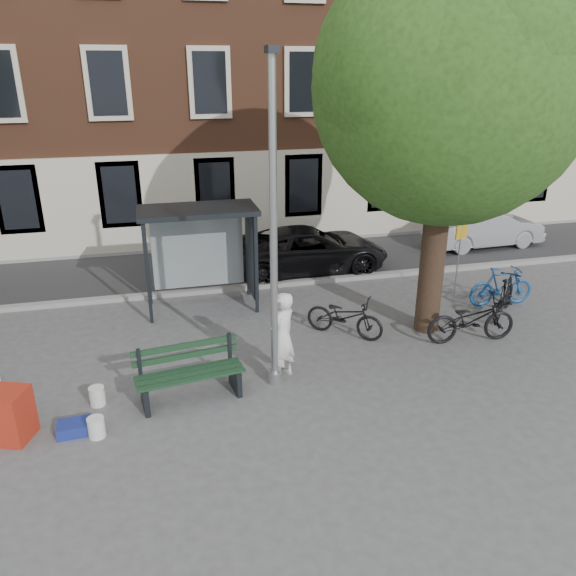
{
  "coord_description": "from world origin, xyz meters",
  "views": [
    {
      "loc": [
        -2.04,
        -9.37,
        5.83
      ],
      "look_at": [
        0.61,
        1.4,
        1.4
      ],
      "focal_mm": 35.0,
      "sensor_mm": 36.0,
      "label": 1
    }
  ],
  "objects_px": {
    "bike_a": "(471,320)",
    "bike_b": "(501,286)",
    "lamppost": "(274,247)",
    "bike_d": "(505,296)",
    "bike_c": "(345,316)",
    "painter": "(282,336)",
    "red_stand": "(1,415)",
    "bus_shelter": "(214,234)",
    "car_dark": "(309,249)",
    "bench": "(190,375)",
    "car_silver": "(484,228)",
    "notice_sign": "(460,241)"
  },
  "relations": [
    {
      "from": "bench",
      "to": "bike_d",
      "type": "bearing_deg",
      "value": 5.4
    },
    {
      "from": "bike_a",
      "to": "car_dark",
      "type": "xyz_separation_m",
      "value": [
        -2.23,
        5.42,
        0.13
      ]
    },
    {
      "from": "red_stand",
      "to": "bench",
      "type": "bearing_deg",
      "value": 8.85
    },
    {
      "from": "notice_sign",
      "to": "lamppost",
      "type": "bearing_deg",
      "value": -164.68
    },
    {
      "from": "bike_a",
      "to": "bike_b",
      "type": "bearing_deg",
      "value": -43.8
    },
    {
      "from": "bus_shelter",
      "to": "painter",
      "type": "distance_m",
      "value": 4.15
    },
    {
      "from": "bike_a",
      "to": "red_stand",
      "type": "distance_m",
      "value": 9.51
    },
    {
      "from": "bike_c",
      "to": "car_dark",
      "type": "bearing_deg",
      "value": 34.2
    },
    {
      "from": "bench",
      "to": "notice_sign",
      "type": "xyz_separation_m",
      "value": [
        7.31,
        3.3,
        1.08
      ]
    },
    {
      "from": "bike_a",
      "to": "bike_b",
      "type": "distance_m",
      "value": 2.5
    },
    {
      "from": "bus_shelter",
      "to": "car_dark",
      "type": "relative_size",
      "value": 0.6
    },
    {
      "from": "bike_c",
      "to": "red_stand",
      "type": "relative_size",
      "value": 2.04
    },
    {
      "from": "bus_shelter",
      "to": "bike_c",
      "type": "height_order",
      "value": "bus_shelter"
    },
    {
      "from": "bus_shelter",
      "to": "bike_d",
      "type": "relative_size",
      "value": 1.64
    },
    {
      "from": "bus_shelter",
      "to": "bike_d",
      "type": "bearing_deg",
      "value": -19.03
    },
    {
      "from": "bench",
      "to": "car_dark",
      "type": "xyz_separation_m",
      "value": [
        4.06,
        6.24,
        0.19
      ]
    },
    {
      "from": "lamppost",
      "to": "bike_d",
      "type": "xyz_separation_m",
      "value": [
        6.22,
        1.75,
        -2.26
      ]
    },
    {
      "from": "bus_shelter",
      "to": "red_stand",
      "type": "relative_size",
      "value": 3.17
    },
    {
      "from": "painter",
      "to": "bike_d",
      "type": "xyz_separation_m",
      "value": [
        6.03,
        1.59,
        -0.38
      ]
    },
    {
      "from": "bike_c",
      "to": "red_stand",
      "type": "xyz_separation_m",
      "value": [
        -6.78,
        -2.26,
        -0.03
      ]
    },
    {
      "from": "lamppost",
      "to": "bench",
      "type": "distance_m",
      "value": 2.85
    },
    {
      "from": "car_dark",
      "to": "red_stand",
      "type": "height_order",
      "value": "car_dark"
    },
    {
      "from": "bus_shelter",
      "to": "painter",
      "type": "bearing_deg",
      "value": -78.56
    },
    {
      "from": "bike_b",
      "to": "notice_sign",
      "type": "bearing_deg",
      "value": 49.65
    },
    {
      "from": "bike_c",
      "to": "car_silver",
      "type": "distance_m",
      "value": 8.72
    },
    {
      "from": "bus_shelter",
      "to": "notice_sign",
      "type": "bearing_deg",
      "value": -8.71
    },
    {
      "from": "painter",
      "to": "car_silver",
      "type": "height_order",
      "value": "painter"
    },
    {
      "from": "painter",
      "to": "car_dark",
      "type": "height_order",
      "value": "painter"
    },
    {
      "from": "bus_shelter",
      "to": "car_silver",
      "type": "height_order",
      "value": "bus_shelter"
    },
    {
      "from": "painter",
      "to": "bike_a",
      "type": "xyz_separation_m",
      "value": [
        4.45,
        0.51,
        -0.37
      ]
    },
    {
      "from": "bench",
      "to": "bike_b",
      "type": "xyz_separation_m",
      "value": [
        8.15,
        2.49,
        0.05
      ]
    },
    {
      "from": "bench",
      "to": "red_stand",
      "type": "distance_m",
      "value": 3.16
    },
    {
      "from": "painter",
      "to": "bike_d",
      "type": "height_order",
      "value": "painter"
    },
    {
      "from": "lamppost",
      "to": "painter",
      "type": "distance_m",
      "value": 1.89
    },
    {
      "from": "bike_b",
      "to": "bike_d",
      "type": "xyz_separation_m",
      "value": [
        -0.28,
        -0.59,
        0.0
      ]
    },
    {
      "from": "bike_d",
      "to": "notice_sign",
      "type": "relative_size",
      "value": 0.83
    },
    {
      "from": "bike_b",
      "to": "car_dark",
      "type": "height_order",
      "value": "car_dark"
    },
    {
      "from": "bike_c",
      "to": "bike_d",
      "type": "relative_size",
      "value": 1.05
    },
    {
      "from": "notice_sign",
      "to": "red_stand",
      "type": "bearing_deg",
      "value": -173.81
    },
    {
      "from": "painter",
      "to": "bus_shelter",
      "type": "bearing_deg",
      "value": -117.75
    },
    {
      "from": "bike_b",
      "to": "bike_c",
      "type": "bearing_deg",
      "value": 102.45
    },
    {
      "from": "car_dark",
      "to": "notice_sign",
      "type": "bearing_deg",
      "value": -133.28
    },
    {
      "from": "bike_c",
      "to": "red_stand",
      "type": "height_order",
      "value": "bike_c"
    },
    {
      "from": "bench",
      "to": "car_dark",
      "type": "height_order",
      "value": "car_dark"
    },
    {
      "from": "bike_b",
      "to": "car_dark",
      "type": "xyz_separation_m",
      "value": [
        -4.09,
        3.75,
        0.14
      ]
    },
    {
      "from": "bike_a",
      "to": "red_stand",
      "type": "xyz_separation_m",
      "value": [
        -9.42,
        -1.31,
        -0.09
      ]
    },
    {
      "from": "bike_b",
      "to": "car_silver",
      "type": "relative_size",
      "value": 0.43
    },
    {
      "from": "bike_a",
      "to": "car_dark",
      "type": "distance_m",
      "value": 5.86
    },
    {
      "from": "car_dark",
      "to": "car_silver",
      "type": "distance_m",
      "value": 6.53
    },
    {
      "from": "notice_sign",
      "to": "bike_c",
      "type": "bearing_deg",
      "value": -171.21
    }
  ]
}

